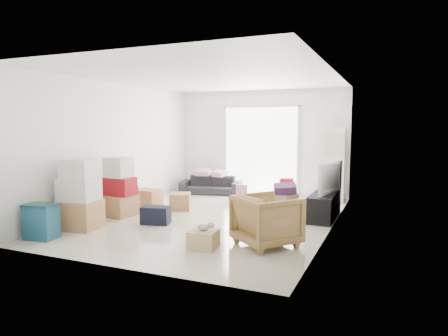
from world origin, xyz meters
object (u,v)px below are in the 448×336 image
tv_console (324,205)px  ottoman (285,203)px  ac_tower (335,165)px  wood_crate (203,239)px  television (325,189)px  kids_table (287,186)px  storage_bins (41,221)px  sofa (211,182)px  armchair (267,218)px

tv_console → ottoman: size_ratio=3.59×
ac_tower → wood_crate: ac_tower is taller
television → wood_crate: 3.04m
ottoman → kids_table: (-0.24, 1.09, 0.20)m
storage_bins → kids_table: (2.85, 4.43, 0.12)m
ac_tower → ottoman: size_ratio=4.26×
ac_tower → sofa: size_ratio=1.09×
television → storage_bins: television is taller
ac_tower → armchair: size_ratio=2.06×
kids_table → wood_crate: kids_table is taller
tv_console → television: (0.00, 0.00, 0.32)m
ottoman → wood_crate: ottoman is taller
kids_table → wood_crate: size_ratio=1.46×
armchair → ottoman: size_ratio=2.06×
tv_console → sofa: bearing=153.1°
television → ottoman: television is taller
ac_tower → sofa: (-3.16, -0.15, -0.56)m
television → wood_crate: television is taller
ottoman → wood_crate: 2.81m
sofa → storage_bins: (-0.69, -4.91, -0.03)m
television → ottoman: size_ratio=2.58×
armchair → kids_table: bearing=-43.0°
television → armchair: (-0.50, -2.22, -0.14)m
tv_console → storage_bins: size_ratio=2.62×
sofa → kids_table: sofa is taller
ottoman → ac_tower: bearing=66.1°
armchair → kids_table: size_ratio=1.46×
ac_tower → kids_table: bearing=-147.7°
storage_bins → ottoman: 4.55m
storage_bins → wood_crate: size_ratio=1.42×
ottoman → wood_crate: (-0.51, -2.77, -0.07)m
sofa → wood_crate: 4.73m
ottoman → wood_crate: bearing=-100.4°
storage_bins → wood_crate: 2.65m
storage_bins → tv_console: bearing=40.1°
television → wood_crate: size_ratio=2.66×
storage_bins → wood_crate: bearing=12.5°
ac_tower → storage_bins: ac_tower is taller
tv_console → ottoman: (-0.81, 0.06, -0.04)m
storage_bins → sofa: bearing=82.0°
ac_tower → kids_table: (-1.00, -0.63, -0.47)m
tv_console → sofa: 3.60m
armchair → storage_bins: armchair is taller
sofa → ottoman: 2.87m
sofa → storage_bins: sofa is taller
tv_console → kids_table: kids_table is taller
ottoman → television: bearing=-4.3°
tv_console → wood_crate: bearing=-116.0°
armchair → storage_bins: size_ratio=1.50×
ac_tower → ottoman: (-0.76, -1.72, -0.67)m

